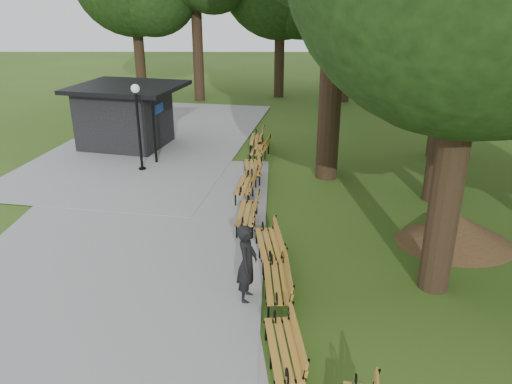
{
  "coord_description": "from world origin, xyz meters",
  "views": [
    {
      "loc": [
        -0.2,
        -8.48,
        6.5
      ],
      "look_at": [
        -0.26,
        4.92,
        1.1
      ],
      "focal_mm": 35.31,
      "sensor_mm": 36.0,
      "label": 1
    }
  ],
  "objects_px": {
    "bench_4": "(268,244)",
    "bench_7": "(252,168)",
    "dirt_mound": "(457,229)",
    "bench_5": "(247,213)",
    "lamp_post": "(137,110)",
    "bench_2": "(283,349)",
    "person": "(247,264)",
    "bench_6": "(246,185)",
    "bench_9": "(256,139)",
    "bench_8": "(260,149)",
    "kiosk": "(125,116)",
    "bench_3": "(276,282)"
  },
  "relations": [
    {
      "from": "bench_8",
      "to": "dirt_mound",
      "type": "bearing_deg",
      "value": 47.22
    },
    {
      "from": "bench_3",
      "to": "bench_6",
      "type": "height_order",
      "value": "same"
    },
    {
      "from": "bench_6",
      "to": "bench_8",
      "type": "distance_m",
      "value": 4.09
    },
    {
      "from": "person",
      "to": "lamp_post",
      "type": "xyz_separation_m",
      "value": [
        -4.24,
        8.73,
        1.45
      ]
    },
    {
      "from": "dirt_mound",
      "to": "bench_5",
      "type": "relative_size",
      "value": 1.41
    },
    {
      "from": "person",
      "to": "bench_5",
      "type": "relative_size",
      "value": 0.97
    },
    {
      "from": "kiosk",
      "to": "bench_4",
      "type": "bearing_deg",
      "value": -44.93
    },
    {
      "from": "bench_7",
      "to": "dirt_mound",
      "type": "bearing_deg",
      "value": 44.21
    },
    {
      "from": "lamp_post",
      "to": "bench_7",
      "type": "height_order",
      "value": "lamp_post"
    },
    {
      "from": "dirt_mound",
      "to": "bench_6",
      "type": "xyz_separation_m",
      "value": [
        -5.82,
        3.31,
        0.01
      ]
    },
    {
      "from": "kiosk",
      "to": "bench_6",
      "type": "distance_m",
      "value": 8.11
    },
    {
      "from": "bench_8",
      "to": "bench_5",
      "type": "bearing_deg",
      "value": 7.73
    },
    {
      "from": "dirt_mound",
      "to": "bench_5",
      "type": "height_order",
      "value": "bench_5"
    },
    {
      "from": "bench_7",
      "to": "bench_8",
      "type": "distance_m",
      "value": 2.31
    },
    {
      "from": "person",
      "to": "bench_8",
      "type": "height_order",
      "value": "person"
    },
    {
      "from": "dirt_mound",
      "to": "bench_2",
      "type": "relative_size",
      "value": 1.41
    },
    {
      "from": "person",
      "to": "kiosk",
      "type": "distance_m",
      "value": 13.24
    },
    {
      "from": "person",
      "to": "lamp_post",
      "type": "height_order",
      "value": "lamp_post"
    },
    {
      "from": "lamp_post",
      "to": "bench_7",
      "type": "xyz_separation_m",
      "value": [
        4.26,
        -0.92,
        -1.93
      ]
    },
    {
      "from": "lamp_post",
      "to": "kiosk",
      "type": "bearing_deg",
      "value": 112.78
    },
    {
      "from": "bench_8",
      "to": "bench_9",
      "type": "distance_m",
      "value": 1.47
    },
    {
      "from": "person",
      "to": "lamp_post",
      "type": "distance_m",
      "value": 9.81
    },
    {
      "from": "kiosk",
      "to": "bench_3",
      "type": "height_order",
      "value": "kiosk"
    },
    {
      "from": "dirt_mound",
      "to": "bench_6",
      "type": "distance_m",
      "value": 6.7
    },
    {
      "from": "dirt_mound",
      "to": "bench_5",
      "type": "bearing_deg",
      "value": 169.79
    },
    {
      "from": "bench_7",
      "to": "bench_4",
      "type": "bearing_deg",
      "value": 0.81
    },
    {
      "from": "bench_4",
      "to": "bench_7",
      "type": "distance_m",
      "value": 5.99
    },
    {
      "from": "lamp_post",
      "to": "bench_9",
      "type": "distance_m",
      "value": 5.59
    },
    {
      "from": "lamp_post",
      "to": "bench_4",
      "type": "height_order",
      "value": "lamp_post"
    },
    {
      "from": "bench_6",
      "to": "bench_9",
      "type": "height_order",
      "value": "same"
    },
    {
      "from": "bench_6",
      "to": "bench_9",
      "type": "xyz_separation_m",
      "value": [
        0.33,
        5.53,
        0.0
      ]
    },
    {
      "from": "bench_9",
      "to": "bench_2",
      "type": "bearing_deg",
      "value": 5.09
    },
    {
      "from": "person",
      "to": "bench_5",
      "type": "bearing_deg",
      "value": 11.56
    },
    {
      "from": "bench_3",
      "to": "bench_7",
      "type": "relative_size",
      "value": 1.0
    },
    {
      "from": "lamp_post",
      "to": "bench_2",
      "type": "bearing_deg",
      "value": -65.71
    },
    {
      "from": "bench_2",
      "to": "person",
      "type": "bearing_deg",
      "value": -167.86
    },
    {
      "from": "dirt_mound",
      "to": "bench_6",
      "type": "height_order",
      "value": "bench_6"
    },
    {
      "from": "bench_2",
      "to": "bench_9",
      "type": "relative_size",
      "value": 1.0
    },
    {
      "from": "bench_7",
      "to": "bench_9",
      "type": "bearing_deg",
      "value": 173.99
    },
    {
      "from": "bench_4",
      "to": "bench_6",
      "type": "height_order",
      "value": "same"
    },
    {
      "from": "lamp_post",
      "to": "bench_2",
      "type": "distance_m",
      "value": 12.16
    },
    {
      "from": "person",
      "to": "bench_5",
      "type": "distance_m",
      "value": 3.8
    },
    {
      "from": "bench_4",
      "to": "bench_5",
      "type": "xyz_separation_m",
      "value": [
        -0.58,
        1.93,
        0.0
      ]
    },
    {
      "from": "bench_2",
      "to": "bench_6",
      "type": "distance_m",
      "value": 8.31
    },
    {
      "from": "bench_7",
      "to": "bench_9",
      "type": "relative_size",
      "value": 1.0
    },
    {
      "from": "bench_4",
      "to": "bench_8",
      "type": "xyz_separation_m",
      "value": [
        -0.19,
        8.27,
        0.0
      ]
    },
    {
      "from": "bench_5",
      "to": "bench_7",
      "type": "relative_size",
      "value": 1.0
    },
    {
      "from": "bench_4",
      "to": "person",
      "type": "bearing_deg",
      "value": -21.16
    },
    {
      "from": "dirt_mound",
      "to": "bench_7",
      "type": "bearing_deg",
      "value": 138.01
    },
    {
      "from": "lamp_post",
      "to": "dirt_mound",
      "type": "height_order",
      "value": "lamp_post"
    }
  ]
}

